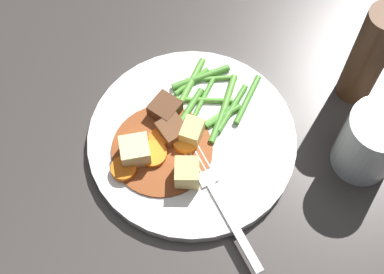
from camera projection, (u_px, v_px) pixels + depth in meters
name	position (u px, v px, depth m)	size (l,w,h in m)	color
ground_plane	(192.00, 143.00, 0.69)	(3.00, 3.00, 0.00)	#383330
dinner_plate	(192.00, 140.00, 0.68)	(0.26, 0.26, 0.02)	white
stew_sauce	(162.00, 150.00, 0.66)	(0.12, 0.12, 0.00)	brown
carrot_slice_0	(188.00, 143.00, 0.66)	(0.03, 0.03, 0.01)	orange
carrot_slice_1	(153.00, 154.00, 0.66)	(0.03, 0.03, 0.01)	orange
carrot_slice_2	(159.00, 139.00, 0.67)	(0.03, 0.03, 0.01)	orange
carrot_slice_3	(124.00, 169.00, 0.65)	(0.03, 0.03, 0.01)	orange
potato_chunk_0	(187.00, 173.00, 0.63)	(0.03, 0.03, 0.03)	#DBBC6B
potato_chunk_1	(196.00, 131.00, 0.66)	(0.02, 0.03, 0.03)	#DBBC6B
potato_chunk_2	(135.00, 151.00, 0.65)	(0.03, 0.03, 0.03)	#EAD68C
meat_chunk_0	(166.00, 108.00, 0.68)	(0.03, 0.03, 0.02)	#56331E
meat_chunk_1	(172.00, 130.00, 0.67)	(0.03, 0.03, 0.02)	brown
green_bean_0	(218.00, 125.00, 0.68)	(0.01, 0.01, 0.05)	#4C8E33
green_bean_1	(192.00, 81.00, 0.71)	(0.01, 0.01, 0.06)	#4C8E33
green_bean_2	(206.00, 128.00, 0.67)	(0.01, 0.01, 0.05)	#66AD42
green_bean_3	(247.00, 99.00, 0.69)	(0.01, 0.01, 0.07)	#4C8E33
green_bean_4	(202.00, 101.00, 0.69)	(0.01, 0.01, 0.08)	#4C8E33
green_bean_5	(211.00, 79.00, 0.71)	(0.01, 0.01, 0.07)	#599E38
green_bean_6	(189.00, 108.00, 0.69)	(0.01, 0.01, 0.06)	#4C8E33
green_bean_7	(223.00, 116.00, 0.68)	(0.01, 0.01, 0.05)	#4C8E33
green_bean_8	(192.00, 80.00, 0.70)	(0.01, 0.01, 0.07)	#599E38
green_bean_9	(201.00, 77.00, 0.71)	(0.01, 0.01, 0.08)	#4C8E33
green_bean_10	(232.00, 108.00, 0.69)	(0.01, 0.01, 0.07)	#4C8E33
green_bean_11	(229.00, 93.00, 0.70)	(0.01, 0.01, 0.05)	#599E38
green_bean_12	(200.00, 100.00, 0.69)	(0.01, 0.01, 0.08)	#599E38
fork	(219.00, 200.00, 0.63)	(0.07, 0.17, 0.00)	silver
water_glass	(370.00, 143.00, 0.63)	(0.07, 0.07, 0.09)	silver
pepper_mill	(369.00, 56.00, 0.65)	(0.04, 0.04, 0.15)	#4C2D19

